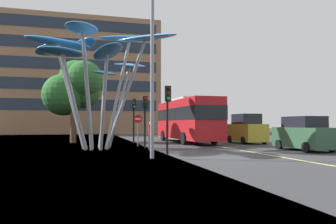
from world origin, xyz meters
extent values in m
cube|color=#38383A|center=(0.00, 0.00, -0.05)|extent=(120.00, 240.00, 0.10)
cube|color=#E0D666|center=(2.78, 0.00, 0.00)|extent=(0.16, 144.00, 0.01)
cube|color=red|center=(2.11, 11.39, 1.96)|extent=(2.67, 10.57, 3.21)
cube|color=black|center=(2.11, 11.39, 2.41)|extent=(2.70, 10.67, 1.03)
cube|color=yellow|center=(2.01, 16.58, 3.26)|extent=(1.35, 0.13, 0.36)
cube|color=#B2B2B7|center=(2.11, 11.39, 3.68)|extent=(1.92, 3.72, 0.24)
cylinder|color=black|center=(3.27, 14.67, 0.48)|extent=(0.30, 0.97, 0.96)
cylinder|color=black|center=(0.82, 14.62, 0.48)|extent=(0.30, 0.97, 0.96)
cylinder|color=black|center=(3.40, 8.52, 0.48)|extent=(0.30, 0.97, 0.96)
cylinder|color=black|center=(0.95, 8.47, 0.48)|extent=(0.30, 0.97, 0.96)
cylinder|color=#9EA0A5|center=(-4.29, 6.11, 3.63)|extent=(1.75, 0.39, 7.31)
ellipsoid|color=#4CA3E5|center=(-3.52, 6.20, 7.27)|extent=(4.18, 1.64, 0.58)
cylinder|color=#9EA0A5|center=(-4.05, 7.28, 2.90)|extent=(1.82, 1.59, 5.87)
ellipsoid|color=#4299E0|center=(-3.28, 7.94, 5.80)|extent=(3.19, 3.05, 0.87)
cylinder|color=#9EA0A5|center=(-5.21, 7.30, 2.60)|extent=(0.69, 1.76, 5.26)
ellipsoid|color=#388EDB|center=(-4.99, 8.05, 5.21)|extent=(2.63, 4.17, 1.01)
cylinder|color=#9EA0A5|center=(-6.17, 7.59, 3.61)|extent=(0.80, 1.84, 7.27)
ellipsoid|color=#2D7FD1|center=(-6.44, 8.39, 7.23)|extent=(2.13, 3.36, 0.68)
cylinder|color=#9EA0A5|center=(-7.32, 7.16, 3.35)|extent=(2.08, 1.53, 6.77)
ellipsoid|color=#388EDB|center=(-8.23, 7.79, 6.71)|extent=(3.84, 3.38, 1.04)
cylinder|color=#9EA0A5|center=(-7.19, 6.08, 3.36)|extent=(2.03, 0.35, 6.78)
ellipsoid|color=#388EDB|center=(-8.10, 6.14, 6.73)|extent=(4.09, 1.58, 0.92)
cylinder|color=#9EA0A5|center=(-7.02, 4.92, 2.88)|extent=(1.65, 1.29, 5.82)
ellipsoid|color=#4299E0|center=(-7.71, 4.41, 5.76)|extent=(3.37, 3.08, 0.43)
cylinder|color=#9EA0A5|center=(-6.27, 4.33, 3.49)|extent=(0.86, 1.72, 7.02)
ellipsoid|color=#4CA3E5|center=(-6.57, 3.60, 6.98)|extent=(2.65, 3.75, 0.90)
cylinder|color=#9EA0A5|center=(-5.31, 4.29, 2.85)|extent=(0.49, 1.70, 5.76)
ellipsoid|color=#4299E0|center=(-5.18, 3.56, 5.71)|extent=(2.09, 3.60, 0.84)
cylinder|color=#9EA0A5|center=(-3.98, 4.53, 3.34)|extent=(2.38, 2.14, 6.76)
ellipsoid|color=#4CA3E5|center=(-2.92, 3.59, 6.69)|extent=(3.98, 3.76, 0.61)
cylinder|color=black|center=(-2.28, 1.05, 1.77)|extent=(0.12, 0.12, 3.55)
cube|color=black|center=(-2.28, 0.91, 3.15)|extent=(0.28, 0.24, 0.80)
sphere|color=#390706|center=(-2.28, 0.78, 3.41)|extent=(0.18, 0.18, 0.18)
sphere|color=#3A2707|center=(-2.28, 0.78, 3.15)|extent=(0.18, 0.18, 0.18)
sphere|color=green|center=(-2.28, 0.78, 2.89)|extent=(0.18, 0.18, 0.18)
cylinder|color=black|center=(-2.60, 5.68, 1.70)|extent=(0.12, 0.12, 3.39)
cube|color=black|center=(-2.60, 5.54, 2.99)|extent=(0.28, 0.24, 0.80)
sphere|color=red|center=(-2.60, 5.41, 3.25)|extent=(0.18, 0.18, 0.18)
sphere|color=#3A2707|center=(-2.60, 5.41, 2.99)|extent=(0.18, 0.18, 0.18)
sphere|color=black|center=(-2.60, 5.41, 2.73)|extent=(0.18, 0.18, 0.18)
cylinder|color=black|center=(-2.54, 10.93, 1.81)|extent=(0.12, 0.12, 3.62)
cube|color=black|center=(-2.54, 10.79, 3.22)|extent=(0.28, 0.24, 0.80)
sphere|color=#390706|center=(-2.54, 10.66, 3.48)|extent=(0.18, 0.18, 0.18)
sphere|color=#3A2707|center=(-2.54, 10.66, 3.22)|extent=(0.18, 0.18, 0.18)
sphere|color=green|center=(-2.54, 10.66, 2.96)|extent=(0.18, 0.18, 0.18)
cube|color=#2D5138|center=(6.35, 1.66, 0.78)|extent=(1.72, 4.16, 1.20)
cube|color=black|center=(6.35, 1.66, 1.71)|extent=(1.58, 2.29, 0.66)
cylinder|color=black|center=(7.21, 2.95, 0.30)|extent=(0.20, 0.60, 0.60)
cylinder|color=black|center=(5.49, 2.95, 0.30)|extent=(0.20, 0.60, 0.60)
cylinder|color=black|center=(7.21, 0.37, 0.30)|extent=(0.20, 0.60, 0.60)
cylinder|color=black|center=(5.49, 0.37, 0.30)|extent=(0.20, 0.60, 0.60)
cube|color=gold|center=(6.49, 9.05, 0.88)|extent=(1.79, 3.94, 1.40)
cube|color=black|center=(6.49, 9.05, 1.99)|extent=(1.65, 2.17, 0.83)
cylinder|color=black|center=(7.38, 10.27, 0.30)|extent=(0.20, 0.60, 0.60)
cylinder|color=black|center=(5.59, 10.27, 0.30)|extent=(0.20, 0.60, 0.60)
cylinder|color=black|center=(7.38, 7.83, 0.30)|extent=(0.20, 0.60, 0.60)
cylinder|color=black|center=(5.59, 7.83, 0.30)|extent=(0.20, 0.60, 0.60)
cube|color=#2D5138|center=(5.92, 15.70, 0.84)|extent=(1.78, 4.00, 1.32)
cube|color=black|center=(5.92, 15.70, 1.85)|extent=(1.64, 2.20, 0.70)
cylinder|color=black|center=(6.81, 16.94, 0.30)|extent=(0.20, 0.60, 0.60)
cylinder|color=black|center=(5.03, 16.94, 0.30)|extent=(0.20, 0.60, 0.60)
cylinder|color=black|center=(6.81, 14.46, 0.30)|extent=(0.20, 0.60, 0.60)
cylinder|color=black|center=(5.03, 14.46, 0.30)|extent=(0.20, 0.60, 0.60)
cylinder|color=gray|center=(-3.39, -0.40, 4.23)|extent=(0.18, 0.18, 8.46)
cylinder|color=brown|center=(-7.30, 13.40, 1.51)|extent=(0.50, 0.50, 3.03)
sphere|color=#2D6B2D|center=(-6.46, 13.87, 5.47)|extent=(3.26, 3.26, 3.26)
sphere|color=#2D6B2D|center=(-8.17, 14.21, 4.11)|extent=(3.61, 3.61, 3.61)
sphere|color=#2D6B2D|center=(-6.53, 14.53, 4.55)|extent=(3.15, 3.15, 3.15)
sphere|color=#2D6B2D|center=(-7.16, 14.39, 5.77)|extent=(2.82, 2.82, 2.82)
cylinder|color=#2D3342|center=(-2.49, 4.29, 0.45)|extent=(0.29, 0.29, 0.91)
cylinder|color=maroon|center=(-2.49, 4.29, 1.21)|extent=(0.34, 0.34, 0.61)
sphere|color=tan|center=(-2.49, 4.29, 1.63)|extent=(0.22, 0.22, 0.22)
cylinder|color=gray|center=(-2.69, 7.93, 1.12)|extent=(0.08, 0.08, 2.25)
cylinder|color=red|center=(-2.69, 7.90, 1.95)|extent=(0.60, 0.03, 0.60)
cube|color=white|center=(-2.69, 7.87, 1.95)|extent=(0.40, 0.04, 0.11)
cube|color=#936B4C|center=(-8.28, 43.28, 9.20)|extent=(27.74, 15.15, 18.41)
cube|color=#1E2838|center=(-8.28, 35.68, 4.45)|extent=(26.08, 0.08, 1.72)
cube|color=#1E2838|center=(-8.28, 35.68, 7.52)|extent=(26.08, 0.08, 1.72)
cube|color=#1E2838|center=(-8.28, 35.68, 10.58)|extent=(26.08, 0.08, 1.72)
cube|color=#1E2838|center=(-8.28, 35.68, 13.65)|extent=(26.08, 0.08, 1.72)
cube|color=#1E2838|center=(-8.28, 35.68, 16.72)|extent=(26.08, 0.08, 1.72)
camera|label=1|loc=(-6.47, -15.21, 1.61)|focal=34.85mm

